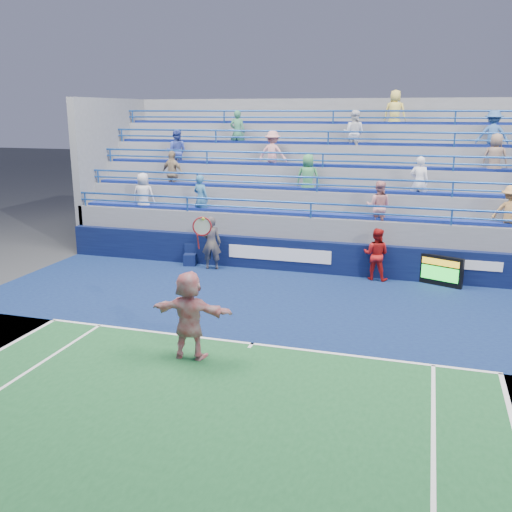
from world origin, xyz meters
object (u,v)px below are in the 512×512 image
(serve_speed_board, at_px, (441,271))
(judge_chair, at_px, (190,259))
(tennis_player, at_px, (189,315))
(line_judge, at_px, (211,243))
(ball_girl, at_px, (376,254))

(serve_speed_board, relative_size, judge_chair, 1.81)
(judge_chair, relative_size, tennis_player, 0.23)
(serve_speed_board, relative_size, tennis_player, 0.42)
(tennis_player, distance_m, line_judge, 7.35)
(tennis_player, height_order, line_judge, tennis_player)
(tennis_player, bearing_deg, judge_chair, 113.24)
(serve_speed_board, bearing_deg, tennis_player, -126.60)
(tennis_player, bearing_deg, ball_girl, 65.34)
(line_judge, bearing_deg, judge_chair, -28.99)
(judge_chair, distance_m, ball_girl, 6.51)
(line_judge, bearing_deg, ball_girl, 168.96)
(judge_chair, distance_m, line_judge, 1.17)
(serve_speed_board, bearing_deg, line_judge, -178.10)
(tennis_player, height_order, ball_girl, tennis_player)
(tennis_player, distance_m, ball_girl, 8.07)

